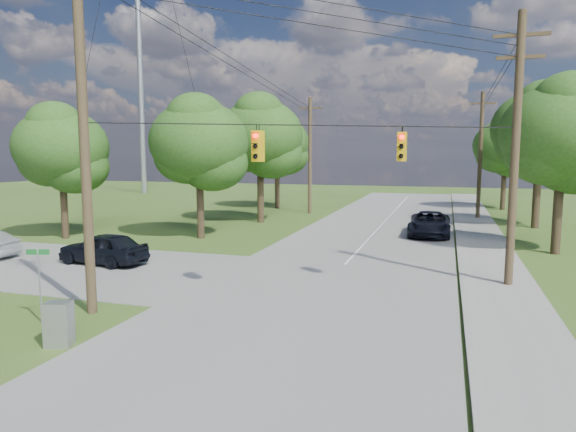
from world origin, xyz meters
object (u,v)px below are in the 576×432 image
(pole_sw, at_px, (83,122))
(pole_north_w, at_px, (310,154))
(pole_ne, at_px, (515,147))
(car_cross_dark, at_px, (103,248))
(pole_north_e, at_px, (480,155))
(control_cabinet, at_px, (59,324))
(car_main_north, at_px, (430,224))

(pole_sw, bearing_deg, pole_north_w, 90.77)
(pole_ne, bearing_deg, car_cross_dark, -176.12)
(pole_north_e, height_order, car_cross_dark, pole_north_e)
(pole_north_w, bearing_deg, pole_sw, -89.23)
(car_cross_dark, distance_m, control_cabinet, 10.65)
(pole_sw, height_order, control_cabinet, pole_sw)
(pole_ne, relative_size, car_cross_dark, 2.37)
(pole_north_w, height_order, control_cabinet, pole_north_w)
(pole_sw, relative_size, pole_ne, 1.14)
(pole_ne, bearing_deg, pole_sw, -150.62)
(pole_sw, height_order, pole_ne, pole_sw)
(pole_north_w, distance_m, control_cabinet, 32.71)
(pole_sw, distance_m, control_cabinet, 6.35)
(car_cross_dark, bearing_deg, control_cabinet, 37.52)
(pole_north_e, relative_size, pole_north_w, 1.00)
(pole_north_e, bearing_deg, car_main_north, -108.99)
(car_cross_dark, height_order, car_main_north, car_main_north)
(pole_north_e, xyz_separation_m, car_cross_dark, (-17.84, -23.21, -4.34))
(pole_ne, relative_size, car_main_north, 1.92)
(car_cross_dark, bearing_deg, pole_sw, 40.97)
(pole_sw, xyz_separation_m, control_cabinet, (1.10, -2.76, -5.61))
(car_cross_dark, relative_size, control_cabinet, 3.58)
(pole_ne, xyz_separation_m, pole_north_e, (-0.00, 22.00, -0.34))
(car_main_north, distance_m, control_cabinet, 24.22)
(control_cabinet, bearing_deg, pole_ne, 23.41)
(pole_sw, height_order, pole_north_e, pole_sw)
(pole_north_e, bearing_deg, pole_ne, -90.00)
(pole_north_e, height_order, control_cabinet, pole_north_e)
(pole_sw, relative_size, pole_north_w, 1.20)
(car_cross_dark, relative_size, car_main_north, 0.81)
(pole_north_e, distance_m, car_main_north, 11.31)
(car_cross_dark, xyz_separation_m, car_main_north, (14.44, 13.33, 0.00))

